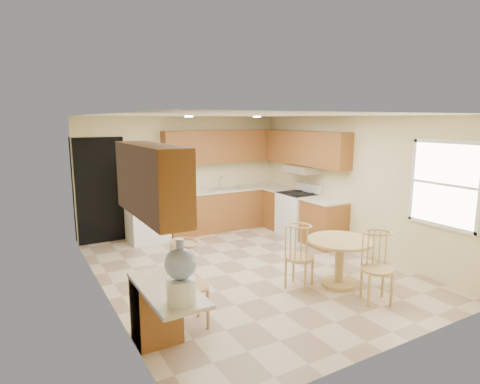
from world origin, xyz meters
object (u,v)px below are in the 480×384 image
chair_desk (193,278)px  chair_table_b (383,263)px  dining_table (340,255)px  chair_table_a (304,251)px  refrigerator (146,199)px  stove (298,214)px  water_crock (181,274)px

chair_desk → chair_table_b: bearing=78.1°
dining_table → chair_table_b: (0.05, -0.74, 0.12)m
chair_table_a → chair_table_b: bearing=3.2°
refrigerator → chair_desk: refrigerator is taller
stove → chair_desk: (-3.47, -2.48, 0.16)m
stove → dining_table: (-1.10, -2.40, -0.00)m
water_crock → refrigerator: bearing=76.8°
refrigerator → chair_table_b: size_ratio=1.80×
refrigerator → chair_desk: size_ratio=1.66×
chair_table_a → water_crock: bearing=-96.0°
chair_table_a → water_crock: (-2.27, -1.04, 0.47)m
chair_table_b → refrigerator: bearing=-38.7°
chair_table_a → water_crock: water_crock is taller
refrigerator → chair_table_a: (1.22, -3.46, -0.28)m
stove → water_crock: bearing=-140.2°
chair_table_b → water_crock: (-2.87, -0.13, 0.46)m
chair_table_a → water_crock: 2.54m
chair_desk → water_crock: 1.00m
refrigerator → chair_table_b: 4.73m
chair_table_b → chair_desk: chair_desk is taller
stove → chair_table_b: 3.31m
refrigerator → chair_table_a: 3.68m
dining_table → chair_desk: size_ratio=0.93×
refrigerator → chair_table_b: (1.82, -4.36, -0.28)m
chair_table_b → dining_table: bearing=-57.5°
chair_table_b → chair_desk: size_ratio=0.92×
chair_table_a → chair_desk: 1.84m
stove → refrigerator: bearing=157.0°
stove → chair_table_a: stove is taller
chair_desk → water_crock: (-0.45, -0.79, 0.41)m
stove → chair_desk: stove is taller
stove → water_crock: water_crock is taller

